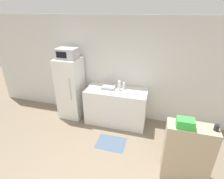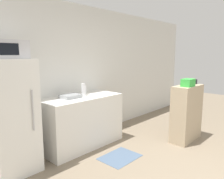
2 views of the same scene
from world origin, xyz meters
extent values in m
cube|color=silver|center=(0.00, 2.71, 1.30)|extent=(8.00, 0.06, 2.60)
cube|color=white|center=(-1.45, 2.33, 0.80)|extent=(0.59, 0.60, 1.61)
cylinder|color=#B7B7BC|center=(-1.29, 2.02, 0.92)|extent=(0.02, 0.02, 0.56)
cube|color=#BCBCC1|center=(-1.45, 2.33, 1.73)|extent=(0.49, 0.36, 0.25)
cube|color=black|center=(-1.50, 2.15, 1.73)|extent=(0.27, 0.01, 0.15)
cube|color=silver|center=(-0.21, 2.33, 0.46)|extent=(1.51, 0.68, 0.92)
cube|color=#9EA3A8|center=(-0.42, 2.37, 0.95)|extent=(0.33, 0.26, 0.06)
cylinder|color=silver|center=(-0.14, 2.34, 1.03)|extent=(0.07, 0.07, 0.23)
cylinder|color=silver|center=(-0.05, 2.42, 1.00)|extent=(0.06, 0.06, 0.17)
cube|color=tan|center=(1.34, 1.03, 0.54)|extent=(0.75, 0.32, 1.08)
cube|color=green|center=(1.21, 0.98, 1.15)|extent=(0.26, 0.18, 0.14)
cylinder|color=#232328|center=(1.65, 1.03, 1.13)|extent=(0.07, 0.07, 0.09)
cube|color=slate|center=(-0.11, 1.49, 0.00)|extent=(0.63, 0.49, 0.01)
camera|label=1|loc=(0.74, -1.40, 2.72)|focal=28.00mm
camera|label=2|loc=(-2.65, -0.69, 1.67)|focal=35.00mm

